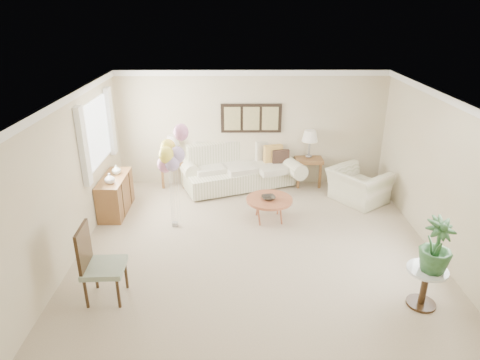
{
  "coord_description": "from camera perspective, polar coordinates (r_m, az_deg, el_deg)",
  "views": [
    {
      "loc": [
        -0.33,
        -6.31,
        3.92
      ],
      "look_at": [
        -0.27,
        0.6,
        1.05
      ],
      "focal_mm": 32.0,
      "sensor_mm": 36.0,
      "label": 1
    }
  ],
  "objects": [
    {
      "name": "sofa",
      "position": [
        9.78,
        -0.12,
        1.42
      ],
      "size": [
        3.03,
        1.83,
        1.0
      ],
      "color": "white",
      "rests_on": "ground"
    },
    {
      "name": "room_shell",
      "position": [
        6.8,
        1.39,
        2.85
      ],
      "size": [
        6.04,
        6.04,
        2.6
      ],
      "color": "beige",
      "rests_on": "ground"
    },
    {
      "name": "coffee_table",
      "position": [
        8.22,
        3.94,
        -2.72
      ],
      "size": [
        0.89,
        0.89,
        0.45
      ],
      "color": "#A25B3C",
      "rests_on": "ground"
    },
    {
      "name": "balloon_cluster",
      "position": [
        7.65,
        -9.1,
        3.54
      ],
      "size": [
        0.57,
        0.52,
        1.96
      ],
      "color": "gray",
      "rests_on": "ground"
    },
    {
      "name": "potted_plant",
      "position": [
        6.23,
        24.73,
        -7.96
      ],
      "size": [
        0.54,
        0.54,
        0.76
      ],
      "primitive_type": "imported",
      "rotation": [
        0.0,
        0.0,
        0.31
      ],
      "color": "#244D20",
      "rests_on": "side_table"
    },
    {
      "name": "armchair",
      "position": [
        9.35,
        15.43,
        -0.75
      ],
      "size": [
        1.4,
        1.43,
        0.7
      ],
      "primitive_type": "imported",
      "rotation": [
        0.0,
        0.0,
        2.19
      ],
      "color": "white",
      "rests_on": "ground"
    },
    {
      "name": "credenza",
      "position": [
        8.92,
        -16.28,
        -1.87
      ],
      "size": [
        0.46,
        1.2,
        0.74
      ],
      "color": "olive",
      "rests_on": "ground"
    },
    {
      "name": "decor_bowl",
      "position": [
        8.16,
        3.81,
        -2.38
      ],
      "size": [
        0.31,
        0.31,
        0.06
      ],
      "primitive_type": "imported",
      "rotation": [
        0.0,
        0.0,
        0.19
      ],
      "color": "#29241E",
      "rests_on": "coffee_table"
    },
    {
      "name": "side_table",
      "position": [
        6.5,
        23.54,
        -11.88
      ],
      "size": [
        0.55,
        0.55,
        0.59
      ],
      "color": "silver",
      "rests_on": "ground"
    },
    {
      "name": "vase_sage",
      "position": [
        8.9,
        -16.18,
        1.35
      ],
      "size": [
        0.23,
        0.23,
        0.19
      ],
      "primitive_type": "imported",
      "rotation": [
        0.0,
        0.0,
        0.35
      ],
      "color": "silver",
      "rests_on": "credenza"
    },
    {
      "name": "ground_plane",
      "position": [
        7.43,
        2.15,
        -9.28
      ],
      "size": [
        6.0,
        6.0,
        0.0
      ],
      "primitive_type": "plane",
      "color": "#BAAB92"
    },
    {
      "name": "accent_chair",
      "position": [
        6.35,
        -18.46,
        -10.35
      ],
      "size": [
        0.58,
        0.58,
        1.14
      ],
      "color": "gray",
      "rests_on": "ground"
    },
    {
      "name": "end_table_left",
      "position": [
        9.89,
        -8.82,
        2.3
      ],
      "size": [
        0.59,
        0.54,
        0.64
      ],
      "color": "olive",
      "rests_on": "ground"
    },
    {
      "name": "lamp_left",
      "position": [
        9.72,
        -9.01,
        5.18
      ],
      "size": [
        0.31,
        0.31,
        0.55
      ],
      "color": "gray",
      "rests_on": "end_table_left"
    },
    {
      "name": "vase_white",
      "position": [
        8.47,
        -17.0,
        0.2
      ],
      "size": [
        0.23,
        0.23,
        0.2
      ],
      "primitive_type": "imported",
      "rotation": [
        0.0,
        0.0,
        0.18
      ],
      "color": "silver",
      "rests_on": "credenza"
    },
    {
      "name": "lamp_right",
      "position": [
        9.73,
        9.31,
        5.71
      ],
      "size": [
        0.36,
        0.36,
        0.64
      ],
      "color": "gray",
      "rests_on": "end_table_right"
    },
    {
      "name": "wall_art_triptych",
      "position": [
        9.58,
        1.51,
        8.22
      ],
      "size": [
        1.35,
        0.06,
        0.65
      ],
      "color": "black",
      "rests_on": "ground"
    },
    {
      "name": "end_table_right",
      "position": [
        9.91,
        9.1,
        2.42
      ],
      "size": [
        0.61,
        0.55,
        0.66
      ],
      "color": "olive",
      "rests_on": "ground"
    }
  ]
}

